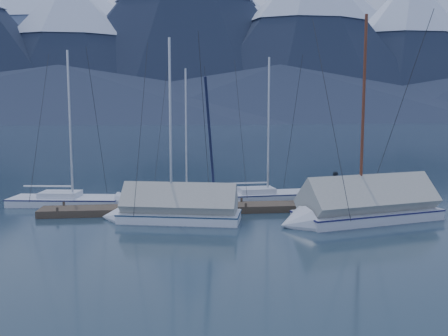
{
  "coord_description": "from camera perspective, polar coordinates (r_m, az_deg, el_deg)",
  "views": [
    {
      "loc": [
        -2.69,
        -21.38,
        4.96
      ],
      "look_at": [
        0.0,
        2.0,
        2.2
      ],
      "focal_mm": 38.0,
      "sensor_mm": 36.0,
      "label": 1
    }
  ],
  "objects": [
    {
      "name": "person",
      "position": [
        25.34,
        13.26,
        -2.19
      ],
      "size": [
        0.54,
        0.67,
        1.58
      ],
      "primitive_type": "imported",
      "rotation": [
        0.0,
        0.0,
        1.9
      ],
      "color": "black",
      "rests_on": "dock"
    },
    {
      "name": "sailboat_open_mid",
      "position": [
        26.04,
        -3.59,
        -3.99
      ],
      "size": [
        6.31,
        3.33,
        8.03
      ],
      "color": "silver",
      "rests_on": "ground"
    },
    {
      "name": "sailboat_covered_far",
      "position": [
        21.99,
        -6.66,
        -5.21
      ],
      "size": [
        6.74,
        3.37,
        9.07
      ],
      "color": "white",
      "rests_on": "ground"
    },
    {
      "name": "mountain_range",
      "position": [
        395.55,
        -5.69,
        14.45
      ],
      "size": [
        877.0,
        584.0,
        150.5
      ],
      "color": "#475675",
      "rests_on": "ground"
    },
    {
      "name": "sailboat_open_left",
      "position": [
        26.73,
        -16.74,
        -3.95
      ],
      "size": [
        7.02,
        3.13,
        9.01
      ],
      "color": "silver",
      "rests_on": "ground"
    },
    {
      "name": "sailboat_covered_near",
      "position": [
        22.61,
        15.69,
        -4.91
      ],
      "size": [
        8.25,
        4.21,
        10.27
      ],
      "color": "silver",
      "rests_on": "ground"
    },
    {
      "name": "sailboat_open_right",
      "position": [
        27.42,
        6.22,
        -3.45
      ],
      "size": [
        6.8,
        2.86,
        8.81
      ],
      "color": "silver",
      "rests_on": "ground"
    },
    {
      "name": "mooring_posts",
      "position": [
        23.93,
        -1.19,
        -4.42
      ],
      "size": [
        15.12,
        1.52,
        0.35
      ],
      "color": "#382D23",
      "rests_on": "ground"
    },
    {
      "name": "ground",
      "position": [
        22.11,
        0.59,
        -6.27
      ],
      "size": [
        1000.0,
        1000.0,
        0.0
      ],
      "primitive_type": "plane",
      "color": "#152430",
      "rests_on": "ground"
    },
    {
      "name": "dock",
      "position": [
        24.03,
        -0.0,
        -4.96
      ],
      "size": [
        18.0,
        1.5,
        0.54
      ],
      "color": "#382D23",
      "rests_on": "ground"
    }
  ]
}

